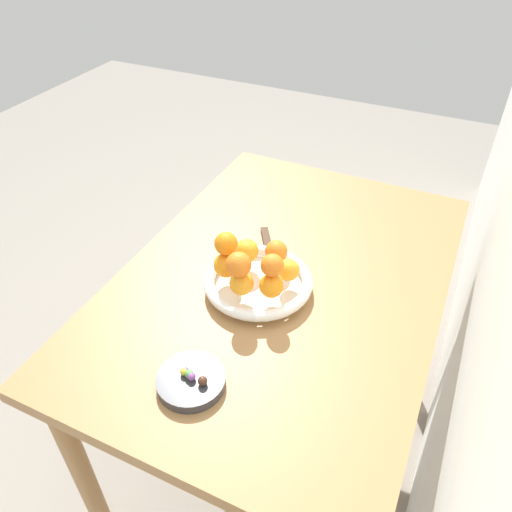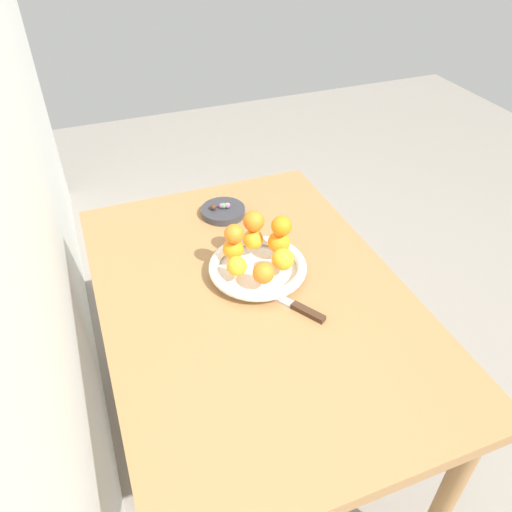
{
  "view_description": "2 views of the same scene",
  "coord_description": "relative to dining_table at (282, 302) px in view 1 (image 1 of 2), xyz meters",
  "views": [
    {
      "loc": [
        0.87,
        0.33,
        1.56
      ],
      "look_at": [
        0.08,
        -0.04,
        0.85
      ],
      "focal_mm": 35.0,
      "sensor_mm": 36.0,
      "label": 1
    },
    {
      "loc": [
        -0.87,
        0.33,
        1.61
      ],
      "look_at": [
        0.07,
        -0.03,
        0.8
      ],
      "focal_mm": 35.0,
      "sensor_mm": 36.0,
      "label": 2
    }
  ],
  "objects": [
    {
      "name": "ground_plane",
      "position": [
        0.0,
        0.0,
        -0.65
      ],
      "size": [
        6.0,
        6.0,
        0.0
      ],
      "primitive_type": "plane",
      "color": "gray"
    },
    {
      "name": "dining_table",
      "position": [
        0.0,
        0.0,
        0.0
      ],
      "size": [
        1.1,
        0.76,
        0.74
      ],
      "color": "#9E7042",
      "rests_on": "ground_plane"
    },
    {
      "name": "fruit_bowl",
      "position": [
        0.07,
        -0.04,
        0.11
      ],
      "size": [
        0.26,
        0.26,
        0.04
      ],
      "color": "white",
      "rests_on": "dining_table"
    },
    {
      "name": "candy_dish",
      "position": [
        0.38,
        -0.04,
        0.1
      ],
      "size": [
        0.14,
        0.14,
        0.02
      ],
      "primitive_type": "cylinder",
      "color": "#333338",
      "rests_on": "dining_table"
    },
    {
      "name": "orange_0",
      "position": [
        0.13,
        -0.05,
        0.16
      ],
      "size": [
        0.06,
        0.06,
        0.06
      ],
      "primitive_type": "sphere",
      "color": "orange",
      "rests_on": "fruit_bowl"
    },
    {
      "name": "orange_1",
      "position": [
        0.11,
        0.02,
        0.16
      ],
      "size": [
        0.06,
        0.06,
        0.06
      ],
      "primitive_type": "sphere",
      "color": "orange",
      "rests_on": "fruit_bowl"
    },
    {
      "name": "orange_2",
      "position": [
        0.05,
        0.03,
        0.15
      ],
      "size": [
        0.05,
        0.05,
        0.05
      ],
      "primitive_type": "sphere",
      "color": "orange",
      "rests_on": "fruit_bowl"
    },
    {
      "name": "orange_3",
      "position": [
        -0.01,
        -0.02,
        0.16
      ],
      "size": [
        0.05,
        0.05,
        0.05
      ],
      "primitive_type": "sphere",
      "color": "orange",
      "rests_on": "fruit_bowl"
    },
    {
      "name": "orange_4",
      "position": [
        0.03,
        -0.09,
        0.16
      ],
      "size": [
        0.06,
        0.06,
        0.06
      ],
      "primitive_type": "sphere",
      "color": "orange",
      "rests_on": "fruit_bowl"
    },
    {
      "name": "orange_5",
      "position": [
        0.09,
        -0.11,
        0.16
      ],
      "size": [
        0.06,
        0.06,
        0.06
      ],
      "primitive_type": "sphere",
      "color": "orange",
      "rests_on": "fruit_bowl"
    },
    {
      "name": "orange_6",
      "position": [
        0.14,
        -0.05,
        0.21
      ],
      "size": [
        0.06,
        0.06,
        0.06
      ],
      "primitive_type": "sphere",
      "color": "orange",
      "rests_on": "orange_0"
    },
    {
      "name": "orange_7",
      "position": [
        0.09,
        -0.11,
        0.22
      ],
      "size": [
        0.05,
        0.05,
        0.05
      ],
      "primitive_type": "sphere",
      "color": "orange",
      "rests_on": "orange_5"
    },
    {
      "name": "orange_8",
      "position": [
        0.11,
        0.01,
        0.21
      ],
      "size": [
        0.05,
        0.05,
        0.05
      ],
      "primitive_type": "sphere",
      "color": "orange",
      "rests_on": "orange_1"
    },
    {
      "name": "candy_ball_0",
      "position": [
        0.37,
        -0.05,
        0.12
      ],
      "size": [
        0.02,
        0.02,
        0.02
      ],
      "primitive_type": "sphere",
      "color": "#8C4C99",
      "rests_on": "candy_dish"
    },
    {
      "name": "candy_ball_1",
      "position": [
        0.37,
        -0.05,
        0.12
      ],
      "size": [
        0.02,
        0.02,
        0.02
      ],
      "primitive_type": "sphere",
      "color": "gold",
      "rests_on": "candy_dish"
    },
    {
      "name": "candy_ball_2",
      "position": [
        0.38,
        -0.04,
        0.12
      ],
      "size": [
        0.02,
        0.02,
        0.02
      ],
      "primitive_type": "sphere",
      "color": "#4C9947",
      "rests_on": "candy_dish"
    },
    {
      "name": "candy_ball_3",
      "position": [
        0.38,
        -0.01,
        0.12
      ],
      "size": [
        0.02,
        0.02,
        0.02
      ],
      "primitive_type": "sphere",
      "color": "#472819",
      "rests_on": "candy_dish"
    },
    {
      "name": "candy_ball_4",
      "position": [
        0.38,
        -0.04,
        0.12
      ],
      "size": [
        0.02,
        0.02,
        0.02
      ],
      "primitive_type": "sphere",
      "color": "#8C4C99",
      "rests_on": "candy_dish"
    },
    {
      "name": "knife",
      "position": [
        -0.06,
        -0.06,
        0.09
      ],
      "size": [
        0.23,
        0.15,
        0.01
      ],
      "color": "#3F2819",
      "rests_on": "dining_table"
    }
  ]
}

